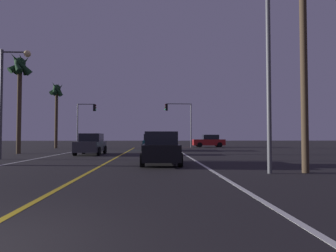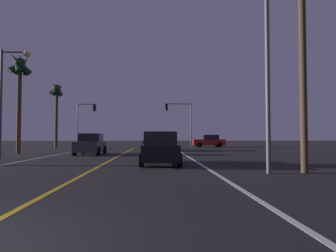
% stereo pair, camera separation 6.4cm
% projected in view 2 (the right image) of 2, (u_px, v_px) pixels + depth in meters
% --- Properties ---
extents(lane_edge_right, '(0.16, 40.89, 0.01)m').
position_uv_depth(lane_edge_right, '(194.00, 160.00, 17.99)').
color(lane_edge_right, silver).
rests_on(lane_edge_right, ground).
extents(lane_edge_left, '(0.16, 40.89, 0.01)m').
position_uv_depth(lane_edge_left, '(24.00, 161.00, 17.56)').
color(lane_edge_left, silver).
rests_on(lane_edge_left, ground).
extents(lane_center_divider, '(0.16, 40.89, 0.01)m').
position_uv_depth(lane_center_divider, '(110.00, 161.00, 17.78)').
color(lane_center_divider, gold).
rests_on(lane_center_divider, ground).
extents(car_oncoming, '(2.02, 4.30, 1.70)m').
position_uv_depth(car_oncoming, '(91.00, 144.00, 23.77)').
color(car_oncoming, black).
rests_on(car_oncoming, ground).
extents(car_crossing_side, '(4.30, 2.02, 1.70)m').
position_uv_depth(car_crossing_side, '(209.00, 141.00, 40.39)').
color(car_crossing_side, black).
rests_on(car_crossing_side, ground).
extents(car_lead_same_lane, '(2.02, 4.30, 1.70)m').
position_uv_depth(car_lead_same_lane, '(160.00, 149.00, 15.31)').
color(car_lead_same_lane, black).
rests_on(car_lead_same_lane, ground).
extents(car_ahead_far, '(2.02, 4.30, 1.70)m').
position_uv_depth(car_ahead_far, '(152.00, 143.00, 30.59)').
color(car_ahead_far, black).
rests_on(car_ahead_far, ground).
extents(traffic_light_near_right, '(3.56, 0.36, 5.84)m').
position_uv_depth(traffic_light_near_right, '(179.00, 115.00, 39.09)').
color(traffic_light_near_right, '#4C4C51').
rests_on(traffic_light_near_right, ground).
extents(traffic_light_near_left, '(2.49, 0.36, 5.74)m').
position_uv_depth(traffic_light_near_left, '(86.00, 115.00, 38.57)').
color(traffic_light_near_left, '#4C4C51').
rests_on(traffic_light_near_left, ground).
extents(street_lamp_right_near, '(2.43, 0.44, 8.97)m').
position_uv_depth(street_lamp_right_near, '(254.00, 32.00, 11.78)').
color(street_lamp_right_near, '#4C4C51').
rests_on(street_lamp_right_near, ground).
extents(street_lamp_left_mid, '(1.92, 0.44, 7.06)m').
position_uv_depth(street_lamp_left_mid, '(8.00, 89.00, 18.96)').
color(street_lamp_left_mid, '#4C4C51').
rests_on(street_lamp_left_mid, ground).
extents(utility_pole_right, '(2.20, 0.28, 10.52)m').
position_uv_depth(utility_pole_right, '(302.00, 36.00, 11.99)').
color(utility_pole_right, '#423323').
rests_on(utility_pole_right, ground).
extents(palm_tree_left_mid, '(2.17, 2.03, 8.59)m').
position_uv_depth(palm_tree_left_mid, '(20.00, 74.00, 25.18)').
color(palm_tree_left_mid, '#473826').
rests_on(palm_tree_left_mid, ground).
extents(palm_tree_left_far, '(1.95, 2.15, 8.34)m').
position_uv_depth(palm_tree_left_far, '(57.00, 95.00, 36.86)').
color(palm_tree_left_far, '#473826').
rests_on(palm_tree_left_far, ground).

